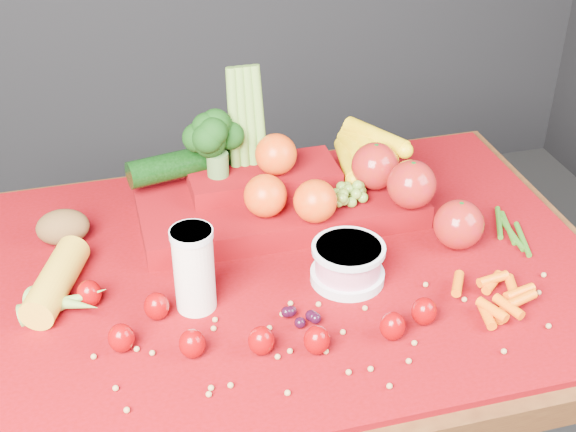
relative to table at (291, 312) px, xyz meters
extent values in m
cube|color=#34180B|center=(0.00, 0.00, 0.07)|extent=(1.10, 0.80, 0.05)
cube|color=#34180B|center=(-0.48, 0.33, -0.31)|extent=(0.06, 0.06, 0.70)
cube|color=#34180B|center=(0.48, 0.33, -0.31)|extent=(0.06, 0.06, 0.70)
cube|color=#6E030C|center=(0.00, 0.00, 0.10)|extent=(1.05, 0.75, 0.01)
cylinder|color=silver|center=(-0.18, -0.07, 0.18)|extent=(0.06, 0.06, 0.15)
cylinder|color=silver|center=(-0.18, -0.07, 0.25)|extent=(0.07, 0.07, 0.01)
cylinder|color=silver|center=(0.08, -0.06, 0.12)|extent=(0.12, 0.12, 0.02)
cylinder|color=pink|center=(0.08, -0.06, 0.15)|extent=(0.11, 0.11, 0.05)
cylinder|color=silver|center=(0.08, -0.06, 0.17)|extent=(0.12, 0.12, 0.01)
ellipsoid|color=#840006|center=(-0.24, -0.08, 0.13)|extent=(0.04, 0.04, 0.05)
cone|color=#0D4A13|center=(-0.24, -0.08, 0.15)|extent=(0.03, 0.03, 0.01)
ellipsoid|color=#840006|center=(-0.30, -0.14, 0.13)|extent=(0.04, 0.04, 0.05)
cone|color=#0D4A13|center=(-0.30, -0.14, 0.15)|extent=(0.03, 0.03, 0.01)
ellipsoid|color=#840006|center=(-0.20, -0.18, 0.13)|extent=(0.04, 0.04, 0.05)
cone|color=#0D4A13|center=(-0.20, -0.18, 0.15)|extent=(0.03, 0.03, 0.01)
ellipsoid|color=#840006|center=(-0.10, -0.20, 0.13)|extent=(0.04, 0.04, 0.05)
cone|color=#0D4A13|center=(-0.10, -0.20, 0.15)|extent=(0.03, 0.03, 0.01)
ellipsoid|color=#840006|center=(-0.02, -0.22, 0.13)|extent=(0.04, 0.04, 0.05)
cone|color=#0D4A13|center=(-0.02, -0.22, 0.15)|extent=(0.03, 0.03, 0.01)
ellipsoid|color=#840006|center=(0.10, -0.22, 0.13)|extent=(0.04, 0.04, 0.05)
cone|color=#0D4A13|center=(0.10, -0.22, 0.15)|extent=(0.03, 0.03, 0.01)
ellipsoid|color=#840006|center=(-0.18, 0.02, 0.13)|extent=(0.04, 0.04, 0.05)
cone|color=#0D4A13|center=(-0.18, 0.02, 0.15)|extent=(0.03, 0.03, 0.01)
ellipsoid|color=#840006|center=(-0.34, -0.02, 0.13)|extent=(0.04, 0.04, 0.05)
cone|color=#0D4A13|center=(-0.34, -0.02, 0.15)|extent=(0.03, 0.03, 0.01)
ellipsoid|color=#840006|center=(0.16, -0.20, 0.13)|extent=(0.04, 0.04, 0.05)
cone|color=#0D4A13|center=(0.16, -0.20, 0.15)|extent=(0.03, 0.03, 0.01)
cylinder|color=gold|center=(-0.39, 0.02, 0.13)|extent=(0.12, 0.19, 0.06)
ellipsoid|color=brown|center=(-0.37, 0.17, 0.14)|extent=(0.09, 0.07, 0.06)
cube|color=#6E030C|center=(0.02, 0.15, 0.13)|extent=(0.52, 0.22, 0.04)
cube|color=#6E030C|center=(0.00, 0.20, 0.17)|extent=(0.28, 0.12, 0.03)
sphere|color=maroon|center=(0.24, 0.06, 0.20)|extent=(0.09, 0.09, 0.09)
sphere|color=maroon|center=(0.30, -0.02, 0.15)|extent=(0.09, 0.09, 0.09)
sphere|color=maroon|center=(0.20, 0.14, 0.20)|extent=(0.09, 0.09, 0.09)
sphere|color=red|center=(-0.02, 0.10, 0.19)|extent=(0.08, 0.08, 0.08)
sphere|color=red|center=(0.06, 0.06, 0.19)|extent=(0.08, 0.08, 0.08)
sphere|color=red|center=(0.02, 0.18, 0.23)|extent=(0.08, 0.08, 0.08)
cylinder|color=yellow|center=(0.18, 0.22, 0.17)|extent=(0.06, 0.15, 0.04)
cylinder|color=yellow|center=(0.20, 0.22, 0.18)|extent=(0.04, 0.15, 0.04)
cylinder|color=yellow|center=(0.22, 0.22, 0.20)|extent=(0.07, 0.15, 0.04)
cylinder|color=yellow|center=(0.23, 0.22, 0.21)|extent=(0.10, 0.15, 0.04)
cylinder|color=#3F662D|center=(-0.09, 0.20, 0.21)|extent=(0.04, 0.04, 0.04)
cylinder|color=olive|center=(-0.04, 0.24, 0.26)|extent=(0.03, 0.06, 0.22)
cylinder|color=olive|center=(-0.03, 0.24, 0.26)|extent=(0.02, 0.06, 0.22)
cylinder|color=olive|center=(-0.01, 0.24, 0.26)|extent=(0.02, 0.06, 0.22)
cylinder|color=olive|center=(0.00, 0.24, 0.26)|extent=(0.03, 0.06, 0.22)
cylinder|color=black|center=(-0.14, 0.24, 0.20)|extent=(0.22, 0.09, 0.05)
camera|label=1|loc=(-0.29, -1.07, 0.93)|focal=50.00mm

